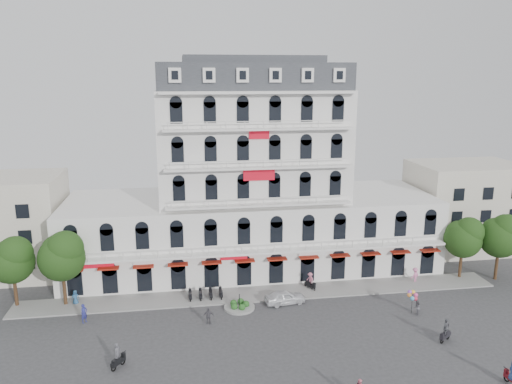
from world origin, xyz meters
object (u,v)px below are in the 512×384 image
object	(u,v)px
rider_northeast	(446,330)
parked_car	(285,297)
rider_center	(310,281)
rider_west	(118,357)
balloon_vendor	(415,302)

from	to	relation	value
rider_northeast	parked_car	bearing A→B (deg)	-71.28
parked_car	rider_center	size ratio (longest dim) A/B	2.08
rider_center	rider_west	bearing A→B (deg)	-85.94
parked_car	balloon_vendor	world-z (taller)	balloon_vendor
parked_car	rider_northeast	world-z (taller)	rider_northeast
rider_center	rider_northeast	bearing A→B (deg)	7.49
parked_car	balloon_vendor	distance (m)	13.23
parked_car	rider_west	world-z (taller)	rider_west
rider_northeast	rider_center	world-z (taller)	rider_northeast
parked_car	rider_west	distance (m)	18.79
parked_car	balloon_vendor	size ratio (longest dim) A/B	1.76
parked_car	rider_northeast	xyz separation A→B (m)	(12.83, -9.79, 0.38)
parked_car	balloon_vendor	xyz separation A→B (m)	(12.48, -4.35, 0.58)
rider_northeast	balloon_vendor	world-z (taller)	balloon_vendor
rider_west	rider_northeast	world-z (taller)	same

